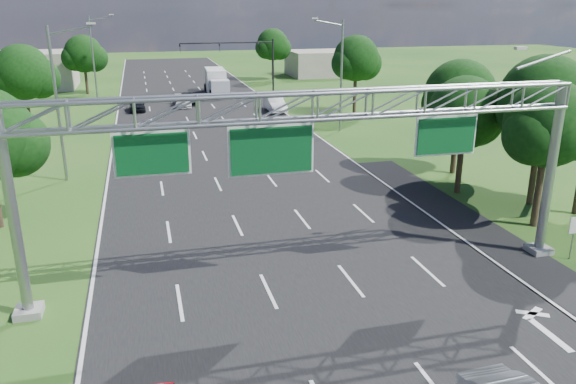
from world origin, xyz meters
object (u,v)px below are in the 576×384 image
object	(u,v)px
regulatory_sign	(575,229)
box_truck	(216,82)
traffic_signal	(247,54)
sign_gantry	(317,121)

from	to	relation	value
regulatory_sign	box_truck	size ratio (longest dim) A/B	0.25
regulatory_sign	traffic_signal	bearing A→B (deg)	95.20
sign_gantry	box_truck	xyz separation A→B (m)	(3.21, 54.04, -5.37)
sign_gantry	regulatory_sign	distance (m)	13.25
sign_gantry	traffic_signal	xyz separation A→B (m)	(7.15, 53.00, -1.72)
box_truck	traffic_signal	bearing A→B (deg)	-11.57
sign_gantry	regulatory_sign	world-z (taller)	sign_gantry
sign_gantry	regulatory_sign	size ratio (longest dim) A/B	11.19
box_truck	sign_gantry	bearing A→B (deg)	-90.27
traffic_signal	box_truck	distance (m)	5.47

